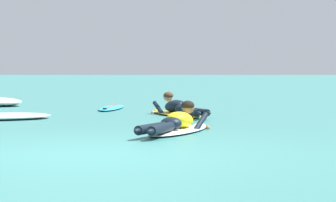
% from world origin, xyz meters
% --- Properties ---
extents(ground_plane, '(120.00, 120.00, 0.00)m').
position_xyz_m(ground_plane, '(0.00, 10.00, 0.00)').
color(ground_plane, '#387A75').
extents(surfer_near, '(1.31, 2.39, 0.54)m').
position_xyz_m(surfer_near, '(0.98, 2.57, 0.14)').
color(surfer_near, white).
rests_on(surfer_near, ground).
extents(surfer_far, '(1.39, 2.49, 0.54)m').
position_xyz_m(surfer_far, '(1.00, 6.31, 0.14)').
color(surfer_far, yellow).
rests_on(surfer_far, ground).
extents(drifting_surfboard, '(0.65, 2.29, 0.16)m').
position_xyz_m(drifting_surfboard, '(-0.63, 8.57, 0.03)').
color(drifting_surfboard, '#2DB2D1').
rests_on(drifting_surfboard, ground).
extents(whitewater_mid_left, '(2.10, 1.55, 0.12)m').
position_xyz_m(whitewater_mid_left, '(-2.46, 5.31, 0.06)').
color(whitewater_mid_left, white).
rests_on(whitewater_mid_left, ground).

